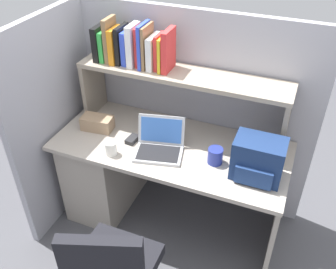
{
  "coord_description": "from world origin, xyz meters",
  "views": [
    {
      "loc": [
        0.74,
        -1.89,
        2.27
      ],
      "look_at": [
        0.0,
        -0.05,
        0.85
      ],
      "focal_mm": 40.0,
      "sensor_mm": 36.0,
      "label": 1
    }
  ],
  "objects": [
    {
      "name": "ground_plane",
      "position": [
        0.0,
        0.0,
        0.0
      ],
      "size": [
        8.0,
        8.0,
        0.0
      ],
      "primitive_type": "plane",
      "color": "#4C4C51"
    },
    {
      "name": "reference_books_on_shelf",
      "position": [
        -0.35,
        0.2,
        1.31
      ],
      "size": [
        0.54,
        0.18,
        0.3
      ],
      "color": "black",
      "rests_on": "overhead_hutch"
    },
    {
      "name": "laptop",
      "position": [
        -0.05,
        -0.09,
        0.78
      ],
      "size": [
        0.36,
        0.32,
        0.22
      ],
      "color": "#B7BABF",
      "rests_on": "desk"
    },
    {
      "name": "tissue_box",
      "position": [
        -0.56,
        -0.02,
        0.78
      ],
      "size": [
        0.23,
        0.14,
        0.1
      ],
      "primitive_type": "cube",
      "rotation": [
        0.0,
        0.0,
        0.12
      ],
      "color": "#9E7F60",
      "rests_on": "desk"
    },
    {
      "name": "backpack",
      "position": [
        0.6,
        -0.1,
        0.86
      ],
      "size": [
        0.3,
        0.22,
        0.26
      ],
      "color": "navy",
      "rests_on": "desk"
    },
    {
      "name": "overhead_hutch",
      "position": [
        0.0,
        0.2,
        1.08
      ],
      "size": [
        1.44,
        0.28,
        0.45
      ],
      "color": "gray",
      "rests_on": "desk"
    },
    {
      "name": "snack_canister",
      "position": [
        0.33,
        -0.07,
        0.78
      ],
      "size": [
        0.1,
        0.1,
        0.11
      ],
      "primitive_type": "cylinder",
      "color": "navy",
      "rests_on": "desk"
    },
    {
      "name": "paper_cup",
      "position": [
        -0.33,
        -0.24,
        0.78
      ],
      "size": [
        0.08,
        0.08,
        0.09
      ],
      "primitive_type": "cylinder",
      "color": "white",
      "rests_on": "desk"
    },
    {
      "name": "cubicle_partition_left",
      "position": [
        -0.85,
        -0.05,
        0.78
      ],
      "size": [
        0.05,
        1.06,
        1.55
      ],
      "primitive_type": "cube",
      "color": "#9E9EA8",
      "rests_on": "ground_plane"
    },
    {
      "name": "desk",
      "position": [
        -0.39,
        0.0,
        0.4
      ],
      "size": [
        1.6,
        0.7,
        0.73
      ],
      "color": "#AAA093",
      "rests_on": "ground_plane"
    },
    {
      "name": "cubicle_partition_rear",
      "position": [
        0.0,
        0.38,
        0.78
      ],
      "size": [
        1.84,
        0.05,
        1.55
      ],
      "primitive_type": "cube",
      "color": "#9E9EA8",
      "rests_on": "ground_plane"
    },
    {
      "name": "computer_mouse",
      "position": [
        -0.26,
        -0.06,
        0.75
      ],
      "size": [
        0.07,
        0.11,
        0.03
      ],
      "primitive_type": "cube",
      "rotation": [
        0.0,
        0.0,
        -0.1
      ],
      "color": "#262628",
      "rests_on": "desk"
    }
  ]
}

